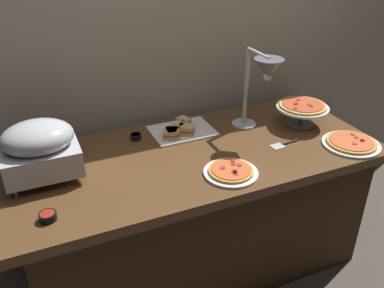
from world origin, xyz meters
TOP-DOWN VIEW (x-y plane):
  - ground_plane at (0.00, 0.00)m, footprint 8.00×8.00m
  - back_wall at (0.00, 0.50)m, footprint 4.40×0.04m
  - buffet_table at (0.00, 0.00)m, footprint 1.90×0.84m
  - chafing_dish at (-0.73, 0.06)m, footprint 0.33×0.27m
  - heat_lamp at (0.38, 0.02)m, footprint 0.15×0.34m
  - pizza_plate_front at (0.06, -0.26)m, footprint 0.26×0.26m
  - pizza_plate_center at (0.78, -0.27)m, footprint 0.30×0.30m
  - pizza_plate_raised_stand at (0.69, 0.05)m, footprint 0.30×0.30m
  - sandwich_platter at (-0.00, 0.22)m, footprint 0.34×0.26m
  - sauce_cup_near at (-0.76, -0.26)m, footprint 0.07×0.07m
  - sauce_cup_far at (-0.24, 0.26)m, footprint 0.06×0.06m
  - serving_spatula at (0.46, -0.12)m, footprint 0.17×0.06m

SIDE VIEW (x-z plane):
  - ground_plane at x=0.00m, z-range 0.00..0.00m
  - buffet_table at x=0.00m, z-range 0.01..0.77m
  - serving_spatula at x=0.46m, z-range 0.76..0.77m
  - pizza_plate_front at x=0.06m, z-range 0.76..0.79m
  - pizza_plate_center at x=0.78m, z-range 0.76..0.79m
  - sauce_cup_far at x=-0.24m, z-range 0.76..0.79m
  - sauce_cup_near at x=-0.76m, z-range 0.76..0.79m
  - sandwich_platter at x=0.00m, z-range 0.75..0.81m
  - pizza_plate_raised_stand at x=0.69m, z-range 0.80..0.93m
  - chafing_dish at x=-0.73m, z-range 0.78..1.06m
  - heat_lamp at x=0.38m, z-range 0.88..1.34m
  - back_wall at x=0.00m, z-range 0.00..2.40m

